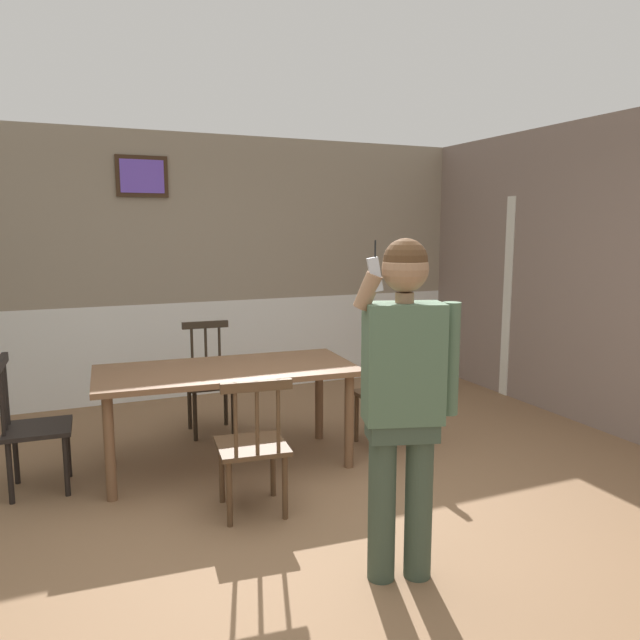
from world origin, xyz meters
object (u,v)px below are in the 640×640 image
dining_table (227,379)px  chair_at_table_head (389,390)px  person_figure (404,389)px  chair_by_doorway (253,445)px  chair_opposite_corner (32,426)px  chair_near_window (209,380)px

dining_table → chair_at_table_head: size_ratio=1.99×
dining_table → person_figure: (0.43, -1.80, 0.33)m
chair_by_doorway → chair_opposite_corner: size_ratio=0.95×
dining_table → chair_near_window: (0.05, 0.82, -0.21)m
chair_by_doorway → person_figure: size_ratio=0.52×
chair_by_doorway → chair_opposite_corner: 1.56m
dining_table → chair_by_doorway: 0.85m
chair_near_window → chair_at_table_head: chair_at_table_head is taller
person_figure → chair_near_window: bearing=-64.9°
dining_table → chair_by_doorway: bearing=-93.9°
chair_near_window → chair_opposite_corner: 1.56m
chair_near_window → person_figure: 2.70m
chair_near_window → chair_opposite_corner: chair_near_window is taller
dining_table → chair_by_doorway: size_ratio=2.17×
chair_by_doorway → person_figure: bearing=-57.3°
chair_by_doorway → person_figure: 1.22m
chair_by_doorway → dining_table: bearing=92.6°
dining_table → person_figure: 1.88m
chair_near_window → dining_table: bearing=89.4°
dining_table → chair_near_window: size_ratio=2.02×
dining_table → chair_at_table_head: (1.33, -0.08, -0.21)m
chair_near_window → chair_at_table_head: 1.56m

